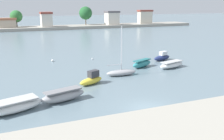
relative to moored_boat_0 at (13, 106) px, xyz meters
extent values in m
plane|color=slate|center=(11.58, -3.91, -0.54)|extent=(400.00, 400.00, 0.00)
cube|color=#9E998C|center=(11.58, -11.68, 0.71)|extent=(70.16, 5.61, 2.51)
ellipsoid|color=white|center=(0.00, 0.00, -0.04)|extent=(5.66, 3.40, 1.00)
cube|color=#AFAFAF|center=(0.00, 0.00, 0.52)|extent=(4.55, 2.80, 0.12)
ellipsoid|color=#9E9EA3|center=(4.65, 0.96, -0.01)|extent=(4.87, 2.53, 1.06)
cube|color=slate|center=(4.65, 0.96, 0.59)|extent=(3.91, 2.08, 0.14)
ellipsoid|color=yellow|center=(8.87, 5.24, -0.13)|extent=(3.56, 2.46, 0.83)
cube|color=#333338|center=(9.24, 5.41, 0.69)|extent=(1.50, 1.25, 0.80)
cube|color=black|center=(9.82, 5.69, 0.77)|extent=(0.37, 0.66, 0.56)
ellipsoid|color=#9E9EA3|center=(13.82, 7.36, -0.13)|extent=(4.27, 1.46, 0.82)
cylinder|color=silver|center=(13.82, 7.36, 3.20)|extent=(0.10, 0.10, 5.86)
cylinder|color=#B7B7BC|center=(12.80, 7.40, 1.04)|extent=(2.04, 0.15, 0.08)
ellipsoid|color=teal|center=(18.64, 10.46, -0.02)|extent=(4.16, 2.63, 1.05)
cube|color=#226367|center=(18.64, 10.46, 0.58)|extent=(3.34, 2.15, 0.14)
ellipsoid|color=white|center=(22.66, 8.49, -0.09)|extent=(5.03, 2.80, 0.90)
cube|color=#AFAFAF|center=(22.66, 8.49, 0.41)|extent=(4.04, 2.30, 0.10)
ellipsoid|color=navy|center=(24.25, 13.63, -0.11)|extent=(3.95, 2.31, 0.86)
cube|color=silver|center=(24.55, 13.72, 0.64)|extent=(1.54, 1.11, 0.65)
cube|color=black|center=(25.20, 13.93, 0.71)|extent=(0.28, 0.64, 0.45)
sphere|color=white|center=(13.25, 18.63, -0.41)|extent=(0.26, 0.26, 0.26)
sphere|color=white|center=(6.51, 19.44, -0.34)|extent=(0.41, 0.41, 0.41)
sphere|color=white|center=(19.05, 13.13, -0.39)|extent=(0.31, 0.31, 0.31)
cube|color=gray|center=(11.58, 78.02, 0.01)|extent=(130.28, 10.49, 1.10)
cube|color=#B2A38E|center=(-0.24, 78.57, 1.93)|extent=(5.70, 4.30, 2.74)
cube|color=#995B42|center=(-0.24, 78.57, 3.64)|extent=(6.27, 4.73, 0.70)
cube|color=beige|center=(13.44, 76.74, 2.95)|extent=(3.96, 5.10, 4.79)
cube|color=brown|center=(13.44, 76.74, 5.70)|extent=(4.35, 5.61, 0.70)
cube|color=beige|center=(40.48, 77.42, 3.01)|extent=(4.95, 4.86, 4.90)
cube|color=#565156|center=(40.48, 77.42, 5.81)|extent=(5.44, 5.35, 0.70)
cube|color=beige|center=(55.78, 76.70, 3.17)|extent=(5.84, 3.03, 5.22)
cube|color=brown|center=(55.78, 76.70, 6.13)|extent=(6.43, 3.33, 0.70)
cylinder|color=brown|center=(2.93, 80.05, 1.60)|extent=(0.36, 0.36, 2.09)
sphere|color=#2D6B33|center=(2.93, 80.05, 4.45)|extent=(4.51, 4.51, 4.51)
cylinder|color=brown|center=(29.84, 80.01, 1.87)|extent=(0.36, 0.36, 2.63)
sphere|color=#235B2D|center=(29.84, 80.01, 5.32)|extent=(5.33, 5.33, 5.33)
camera|label=1|loc=(0.38, -22.77, 8.83)|focal=40.51mm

